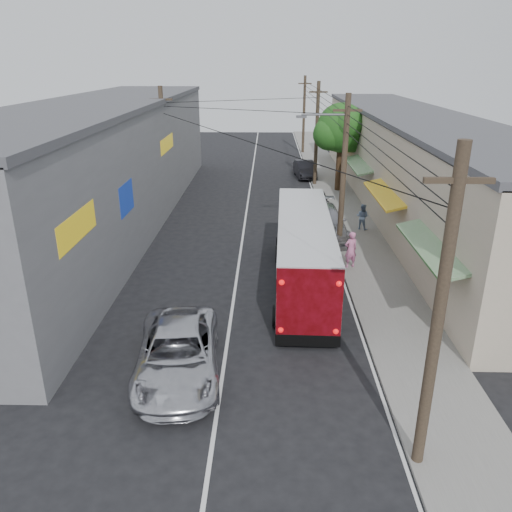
{
  "coord_description": "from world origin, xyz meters",
  "views": [
    {
      "loc": [
        1.4,
        -11.85,
        9.41
      ],
      "look_at": [
        0.92,
        8.29,
        1.51
      ],
      "focal_mm": 35.0,
      "sensor_mm": 36.0,
      "label": 1
    }
  ],
  "objects_px": {
    "parked_suv": "(323,222)",
    "parked_car_mid": "(316,203)",
    "jeepney": "(178,353)",
    "parked_car_far": "(305,169)",
    "pedestrian_near": "(351,250)",
    "coach_bus": "(304,251)",
    "pedestrian_far": "(362,217)"
  },
  "relations": [
    {
      "from": "parked_suv",
      "to": "parked_car_mid",
      "type": "relative_size",
      "value": 1.42
    },
    {
      "from": "jeepney",
      "to": "parked_car_far",
      "type": "distance_m",
      "value": 29.91
    },
    {
      "from": "pedestrian_near",
      "to": "parked_car_mid",
      "type": "bearing_deg",
      "value": -107.42
    },
    {
      "from": "jeepney",
      "to": "parked_suv",
      "type": "height_order",
      "value": "parked_suv"
    },
    {
      "from": "parked_car_mid",
      "to": "pedestrian_near",
      "type": "xyz_separation_m",
      "value": [
        0.8,
        -9.55,
        0.31
      ]
    },
    {
      "from": "pedestrian_near",
      "to": "jeepney",
      "type": "bearing_deg",
      "value": 30.19
    },
    {
      "from": "parked_suv",
      "to": "parked_car_mid",
      "type": "xyz_separation_m",
      "value": [
        0.0,
        4.71,
        -0.15
      ]
    },
    {
      "from": "parked_car_mid",
      "to": "parked_car_far",
      "type": "bearing_deg",
      "value": 93.83
    },
    {
      "from": "coach_bus",
      "to": "parked_suv",
      "type": "relative_size",
      "value": 1.87
    },
    {
      "from": "jeepney",
      "to": "coach_bus",
      "type": "bearing_deg",
      "value": 51.37
    },
    {
      "from": "coach_bus",
      "to": "pedestrian_near",
      "type": "bearing_deg",
      "value": 39.72
    },
    {
      "from": "pedestrian_near",
      "to": "pedestrian_far",
      "type": "height_order",
      "value": "pedestrian_near"
    },
    {
      "from": "parked_suv",
      "to": "coach_bus",
      "type": "bearing_deg",
      "value": -105.11
    },
    {
      "from": "parked_car_mid",
      "to": "parked_car_far",
      "type": "xyz_separation_m",
      "value": [
        -0.0,
        10.92,
        -0.0
      ]
    },
    {
      "from": "parked_suv",
      "to": "parked_car_far",
      "type": "distance_m",
      "value": 15.63
    },
    {
      "from": "coach_bus",
      "to": "jeepney",
      "type": "xyz_separation_m",
      "value": [
        -4.4,
        -6.96,
        -0.85
      ]
    },
    {
      "from": "jeepney",
      "to": "parked_car_far",
      "type": "height_order",
      "value": "jeepney"
    },
    {
      "from": "pedestrian_near",
      "to": "pedestrian_far",
      "type": "bearing_deg",
      "value": -127.29
    },
    {
      "from": "parked_car_far",
      "to": "pedestrian_far",
      "type": "distance_m",
      "value": 14.8
    },
    {
      "from": "pedestrian_near",
      "to": "pedestrian_far",
      "type": "relative_size",
      "value": 1.17
    },
    {
      "from": "coach_bus",
      "to": "parked_car_mid",
      "type": "relative_size",
      "value": 2.66
    },
    {
      "from": "parked_suv",
      "to": "parked_car_far",
      "type": "height_order",
      "value": "parked_suv"
    },
    {
      "from": "coach_bus",
      "to": "parked_suv",
      "type": "xyz_separation_m",
      "value": [
        1.6,
        6.71,
        -0.78
      ]
    },
    {
      "from": "parked_car_mid",
      "to": "jeepney",
      "type": "bearing_deg",
      "value": -104.25
    },
    {
      "from": "parked_car_mid",
      "to": "pedestrian_far",
      "type": "xyz_separation_m",
      "value": [
        2.38,
        -3.69,
        0.18
      ]
    },
    {
      "from": "parked_suv",
      "to": "parked_car_mid",
      "type": "height_order",
      "value": "parked_suv"
    },
    {
      "from": "parked_car_mid",
      "to": "parked_suv",
      "type": "bearing_deg",
      "value": -86.18
    },
    {
      "from": "coach_bus",
      "to": "jeepney",
      "type": "relative_size",
      "value": 1.97
    },
    {
      "from": "parked_car_mid",
      "to": "pedestrian_far",
      "type": "relative_size",
      "value": 2.71
    },
    {
      "from": "parked_suv",
      "to": "parked_car_mid",
      "type": "distance_m",
      "value": 4.71
    },
    {
      "from": "parked_car_mid",
      "to": "pedestrian_far",
      "type": "height_order",
      "value": "pedestrian_far"
    },
    {
      "from": "pedestrian_near",
      "to": "parked_car_far",
      "type": "bearing_deg",
      "value": -109.97
    }
  ]
}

